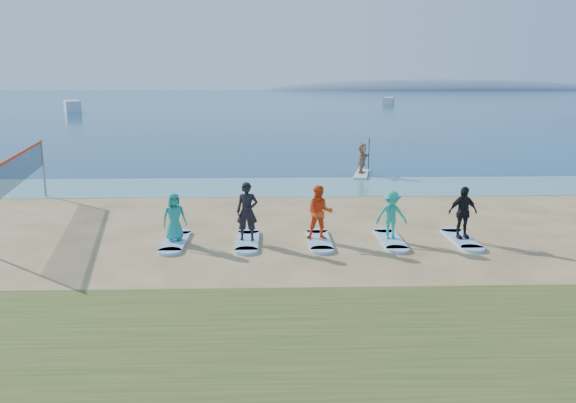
{
  "coord_description": "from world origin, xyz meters",
  "views": [
    {
      "loc": [
        -1.42,
        -16.07,
        5.0
      ],
      "look_at": [
        -0.85,
        2.0,
        1.1
      ],
      "focal_mm": 35.0,
      "sensor_mm": 36.0,
      "label": 1
    }
  ],
  "objects_px": {
    "student_1": "(247,211)",
    "surfboard_1": "(248,241)",
    "student_4": "(463,212)",
    "surfboard_3": "(390,240)",
    "boat_offshore_a": "(73,112)",
    "volleyball_net": "(20,169)",
    "student_2": "(320,213)",
    "paddleboarder": "(362,158)",
    "student_3": "(391,215)",
    "boat_offshore_b": "(388,104)",
    "surfboard_0": "(175,242)",
    "paddleboard": "(362,174)",
    "surfboard_2": "(319,240)",
    "surfboard_4": "(461,239)",
    "student_0": "(174,217)"
  },
  "relations": [
    {
      "from": "student_1",
      "to": "surfboard_1",
      "type": "bearing_deg",
      "value": -86.31
    },
    {
      "from": "surfboard_4",
      "to": "student_4",
      "type": "xyz_separation_m",
      "value": [
        0.0,
        0.0,
        0.88
      ]
    },
    {
      "from": "boat_offshore_a",
      "to": "student_0",
      "type": "xyz_separation_m",
      "value": [
        29.17,
        -76.25,
        0.84
      ]
    },
    {
      "from": "student_2",
      "to": "surfboard_4",
      "type": "xyz_separation_m",
      "value": [
        4.54,
        -0.0,
        -0.91
      ]
    },
    {
      "from": "student_1",
      "to": "surfboard_3",
      "type": "height_order",
      "value": "student_1"
    },
    {
      "from": "boat_offshore_a",
      "to": "surfboard_3",
      "type": "xyz_separation_m",
      "value": [
        35.98,
        -76.25,
        0.04
      ]
    },
    {
      "from": "volleyball_net",
      "to": "student_2",
      "type": "relative_size",
      "value": 5.17
    },
    {
      "from": "boat_offshore_a",
      "to": "student_3",
      "type": "relative_size",
      "value": 4.7
    },
    {
      "from": "surfboard_0",
      "to": "student_4",
      "type": "height_order",
      "value": "student_4"
    },
    {
      "from": "surfboard_2",
      "to": "surfboard_4",
      "type": "bearing_deg",
      "value": 0.0
    },
    {
      "from": "surfboard_1",
      "to": "surfboard_4",
      "type": "distance_m",
      "value": 6.81
    },
    {
      "from": "student_2",
      "to": "surfboard_1",
      "type": "bearing_deg",
      "value": -176.42
    },
    {
      "from": "student_1",
      "to": "surfboard_2",
      "type": "relative_size",
      "value": 0.84
    },
    {
      "from": "boat_offshore_a",
      "to": "surfboard_0",
      "type": "distance_m",
      "value": 81.63
    },
    {
      "from": "student_0",
      "to": "student_3",
      "type": "height_order",
      "value": "student_3"
    },
    {
      "from": "boat_offshore_b",
      "to": "student_4",
      "type": "height_order",
      "value": "student_4"
    },
    {
      "from": "surfboard_0",
      "to": "paddleboard",
      "type": "bearing_deg",
      "value": 58.05
    },
    {
      "from": "student_4",
      "to": "boat_offshore_a",
      "type": "bearing_deg",
      "value": 105.92
    },
    {
      "from": "surfboard_0",
      "to": "surfboard_3",
      "type": "bearing_deg",
      "value": 0.0
    },
    {
      "from": "surfboard_0",
      "to": "student_3",
      "type": "bearing_deg",
      "value": 0.0
    },
    {
      "from": "volleyball_net",
      "to": "student_4",
      "type": "height_order",
      "value": "volleyball_net"
    },
    {
      "from": "volleyball_net",
      "to": "paddleboard",
      "type": "height_order",
      "value": "volleyball_net"
    },
    {
      "from": "boat_offshore_a",
      "to": "student_0",
      "type": "bearing_deg",
      "value": -91.91
    },
    {
      "from": "surfboard_3",
      "to": "surfboard_2",
      "type": "bearing_deg",
      "value": 180.0
    },
    {
      "from": "volleyball_net",
      "to": "surfboard_2",
      "type": "relative_size",
      "value": 4.04
    },
    {
      "from": "paddleboard",
      "to": "surfboard_4",
      "type": "relative_size",
      "value": 1.36
    },
    {
      "from": "student_1",
      "to": "paddleboarder",
      "type": "bearing_deg",
      "value": 69.68
    },
    {
      "from": "surfboard_3",
      "to": "student_4",
      "type": "height_order",
      "value": "student_4"
    },
    {
      "from": "paddleboard",
      "to": "paddleboarder",
      "type": "distance_m",
      "value": 0.87
    },
    {
      "from": "student_1",
      "to": "student_4",
      "type": "distance_m",
      "value": 6.81
    },
    {
      "from": "boat_offshore_b",
      "to": "surfboard_4",
      "type": "xyz_separation_m",
      "value": [
        -19.53,
        -105.17,
        0.04
      ]
    },
    {
      "from": "paddleboard",
      "to": "surfboard_2",
      "type": "bearing_deg",
      "value": -91.24
    },
    {
      "from": "student_3",
      "to": "surfboard_3",
      "type": "bearing_deg",
      "value": -90.67
    },
    {
      "from": "boat_offshore_a",
      "to": "student_4",
      "type": "relative_size",
      "value": 4.31
    },
    {
      "from": "boat_offshore_b",
      "to": "student_4",
      "type": "distance_m",
      "value": 106.97
    },
    {
      "from": "boat_offshore_b",
      "to": "surfboard_0",
      "type": "bearing_deg",
      "value": -89.47
    },
    {
      "from": "surfboard_0",
      "to": "surfboard_2",
      "type": "bearing_deg",
      "value": 0.0
    },
    {
      "from": "volleyball_net",
      "to": "student_2",
      "type": "distance_m",
      "value": 11.06
    },
    {
      "from": "volleyball_net",
      "to": "surfboard_2",
      "type": "bearing_deg",
      "value": -16.71
    },
    {
      "from": "student_2",
      "to": "student_4",
      "type": "xyz_separation_m",
      "value": [
        4.54,
        0.0,
        -0.03
      ]
    },
    {
      "from": "boat_offshore_b",
      "to": "surfboard_4",
      "type": "height_order",
      "value": "boat_offshore_b"
    },
    {
      "from": "paddleboard",
      "to": "student_4",
      "type": "xyz_separation_m",
      "value": [
        1.14,
        -12.74,
        0.86
      ]
    },
    {
      "from": "volleyball_net",
      "to": "student_4",
      "type": "relative_size",
      "value": 5.33
    },
    {
      "from": "student_1",
      "to": "student_3",
      "type": "xyz_separation_m",
      "value": [
        4.54,
        0.0,
        -0.15
      ]
    },
    {
      "from": "boat_offshore_a",
      "to": "surfboard_3",
      "type": "distance_m",
      "value": 84.31
    },
    {
      "from": "student_1",
      "to": "surfboard_4",
      "type": "bearing_deg",
      "value": 3.69
    },
    {
      "from": "student_4",
      "to": "surfboard_3",
      "type": "bearing_deg",
      "value": 169.28
    },
    {
      "from": "volleyball_net",
      "to": "student_3",
      "type": "bearing_deg",
      "value": -13.88
    },
    {
      "from": "surfboard_1",
      "to": "student_2",
      "type": "distance_m",
      "value": 2.44
    },
    {
      "from": "boat_offshore_a",
      "to": "surfboard_3",
      "type": "bearing_deg",
      "value": -87.58
    }
  ]
}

